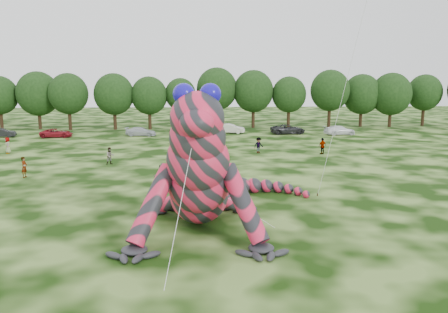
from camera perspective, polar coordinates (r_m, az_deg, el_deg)
name	(u,v)px	position (r m, az deg, el deg)	size (l,w,h in m)	color
ground	(118,269)	(20.47, -13.63, -14.14)	(240.00, 240.00, 0.00)	#16330A
inflatable_gecko	(199,153)	(25.59, -3.28, 0.51)	(13.72, 16.29, 8.15)	#E2244C
tree_4	(0,103)	(84.01, -27.23, 6.28)	(6.22, 5.60, 9.06)	black
tree_5	(38,100)	(81.38, -23.08, 6.76)	(7.16, 6.44, 9.80)	black
tree_6	(69,102)	(78.06, -19.61, 6.76)	(6.52, 5.86, 9.49)	black
tree_7	(114,102)	(76.51, -14.15, 6.98)	(6.68, 6.01, 9.48)	black
tree_8	(149,103)	(75.88, -9.73, 6.91)	(6.14, 5.53, 8.94)	black
tree_9	(181,104)	(75.90, -5.70, 6.90)	(5.27, 4.74, 8.68)	black
tree_10	(217,98)	(77.15, -0.93, 7.68)	(7.09, 6.38, 10.50)	black
tree_11	(253,99)	(77.37, 3.85, 7.50)	(7.01, 6.31, 10.07)	black
tree_12	(289,102)	(78.03, 8.46, 7.03)	(5.99, 5.39, 8.97)	black
tree_13	(330,99)	(79.23, 13.65, 7.32)	(6.83, 6.15, 10.13)	black
tree_14	(361,100)	(82.85, 17.52, 7.00)	(6.82, 6.14, 9.40)	black
tree_15	(391,100)	(83.93, 20.97, 6.91)	(7.17, 6.45, 9.63)	black
tree_16	(424,100)	(88.48, 24.66, 6.70)	(6.26, 5.63, 9.37)	black
car_1	(1,133)	(71.94, -27.07, 2.76)	(1.39, 3.98, 1.31)	black
car_2	(56,133)	(68.56, -21.05, 2.87)	(2.11, 4.58, 1.27)	maroon
car_3	(141,132)	(66.89, -10.81, 3.22)	(1.85, 4.55, 1.32)	silver
car_4	(190,132)	(65.38, -4.49, 3.24)	(1.63, 4.05, 1.38)	navy
car_5	(230,129)	(69.00, 0.83, 3.66)	(1.59, 4.55, 1.50)	silver
car_6	(288,129)	(68.87, 8.35, 3.55)	(2.47, 5.36, 1.49)	#29292C
car_7	(340,130)	(69.27, 14.86, 3.32)	(1.98, 4.87, 1.41)	white
spectator_0	(24,167)	(41.21, -24.64, -1.27)	(0.66, 0.43, 1.81)	gray
spectator_2	(259,145)	(50.20, 4.54, 1.47)	(1.18, 0.68, 1.82)	gray
spectator_3	(322,146)	(50.53, 12.74, 1.34)	(1.09, 0.45, 1.86)	gray
spectator_1	(110,156)	(44.76, -14.66, 0.08)	(0.83, 0.65, 1.71)	gray
spectator_5	(162,175)	(34.76, -8.14, -2.45)	(1.60, 0.51, 1.73)	gray
spectator_4	(8,145)	(55.70, -26.41, 1.30)	(0.90, 0.58, 1.83)	gray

